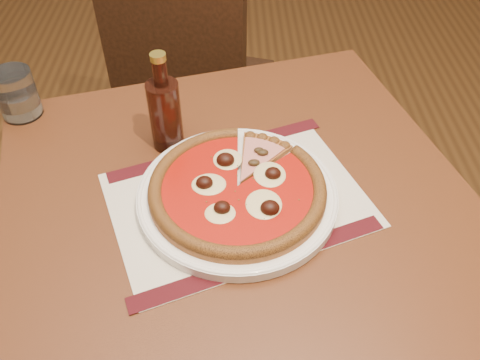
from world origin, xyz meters
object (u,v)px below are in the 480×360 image
(plate, at_px, (237,196))
(bottle, at_px, (165,112))
(pizza, at_px, (237,188))
(chair_far, at_px, (190,83))
(water_glass, at_px, (16,94))
(table, at_px, (240,238))

(plate, bearing_deg, bottle, 130.78)
(pizza, xyz_separation_m, bottle, (-0.13, 0.15, 0.05))
(plate, xyz_separation_m, bottle, (-0.13, 0.15, 0.07))
(chair_far, relative_size, pizza, 2.88)
(plate, height_order, water_glass, water_glass)
(table, height_order, plate, plate)
(table, height_order, chair_far, chair_far)
(table, distance_m, plate, 0.11)
(chair_far, relative_size, bottle, 4.39)
(chair_far, relative_size, plate, 2.54)
(chair_far, bearing_deg, plate, 117.59)
(plate, relative_size, water_glass, 3.49)
(chair_far, relative_size, water_glass, 8.85)
(table, xyz_separation_m, plate, (-0.00, 0.00, 0.11))
(table, height_order, water_glass, water_glass)
(plate, xyz_separation_m, water_glass, (-0.44, 0.25, 0.04))
(plate, distance_m, pizza, 0.02)
(table, distance_m, pizza, 0.13)
(pizza, relative_size, bottle, 1.52)
(plate, bearing_deg, table, -13.54)
(table, xyz_separation_m, pizza, (-0.00, 0.00, 0.13))
(chair_far, bearing_deg, table, 117.94)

